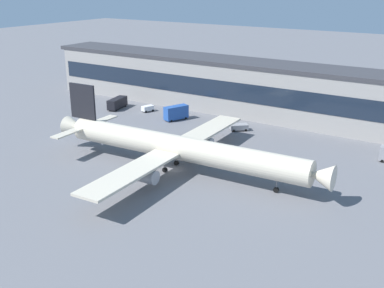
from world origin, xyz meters
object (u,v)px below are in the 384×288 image
object	(u,v)px
pushback_tractor	(239,127)
catering_truck	(177,112)
airliner	(178,148)
baggage_tug	(147,108)
fuel_truck	(117,103)

from	to	relation	value
pushback_tractor	catering_truck	bearing A→B (deg)	-177.46
catering_truck	airliner	bearing A→B (deg)	-54.55
airliner	baggage_tug	xyz separation A→B (m)	(-35.08, 33.83, -4.12)
airliner	fuel_truck	world-z (taller)	airliner
pushback_tractor	baggage_tug	world-z (taller)	baggage_tug
baggage_tug	catering_truck	size ratio (longest dim) A/B	0.53
airliner	pushback_tractor	world-z (taller)	airliner
fuel_truck	catering_truck	size ratio (longest dim) A/B	1.15
baggage_tug	catering_truck	world-z (taller)	catering_truck
pushback_tractor	baggage_tug	size ratio (longest dim) A/B	1.31
baggage_tug	catering_truck	xyz separation A→B (m)	(12.64, -2.32, 1.21)
pushback_tractor	catering_truck	distance (m)	20.22
catering_truck	fuel_truck	bearing A→B (deg)	-179.58
airliner	catering_truck	size ratio (longest dim) A/B	8.47
fuel_truck	catering_truck	bearing A→B (deg)	0.42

